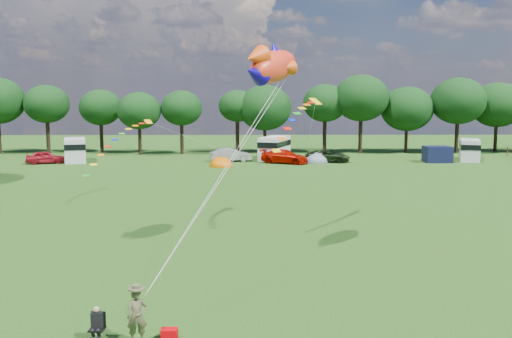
{
  "coord_description": "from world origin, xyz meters",
  "views": [
    {
      "loc": [
        -0.32,
        -19.64,
        7.58
      ],
      "look_at": [
        0.0,
        8.0,
        4.0
      ],
      "focal_mm": 40.0,
      "sensor_mm": 36.0,
      "label": 1
    }
  ],
  "objects_px": {
    "campervan_c": "(275,147)",
    "tent_orange": "(221,166)",
    "car_c": "(285,157)",
    "camp_chair": "(97,320)",
    "campervan_b": "(75,149)",
    "car_d": "(328,156)",
    "fish_kite": "(270,66)",
    "campervan_d": "(470,149)",
    "car_b": "(231,155)",
    "kite_flyer": "(137,316)",
    "car_a": "(45,157)",
    "tent_greyblue": "(316,162)"
  },
  "relations": [
    {
      "from": "campervan_c",
      "to": "tent_orange",
      "type": "height_order",
      "value": "campervan_c"
    },
    {
      "from": "car_c",
      "to": "camp_chair",
      "type": "relative_size",
      "value": 4.55
    },
    {
      "from": "campervan_c",
      "to": "campervan_b",
      "type": "bearing_deg",
      "value": 114.98
    },
    {
      "from": "car_d",
      "to": "fish_kite",
      "type": "relative_size",
      "value": 1.23
    },
    {
      "from": "campervan_c",
      "to": "tent_orange",
      "type": "distance_m",
      "value": 8.96
    },
    {
      "from": "car_c",
      "to": "campervan_d",
      "type": "height_order",
      "value": "campervan_d"
    },
    {
      "from": "car_b",
      "to": "car_d",
      "type": "bearing_deg",
      "value": -105.52
    },
    {
      "from": "car_d",
      "to": "campervan_d",
      "type": "height_order",
      "value": "campervan_d"
    },
    {
      "from": "car_b",
      "to": "campervan_b",
      "type": "distance_m",
      "value": 17.92
    },
    {
      "from": "car_b",
      "to": "kite_flyer",
      "type": "relative_size",
      "value": 2.55
    },
    {
      "from": "fish_kite",
      "to": "car_d",
      "type": "bearing_deg",
      "value": 21.26
    },
    {
      "from": "car_b",
      "to": "campervan_b",
      "type": "xyz_separation_m",
      "value": [
        -17.91,
        0.2,
        0.65
      ]
    },
    {
      "from": "car_c",
      "to": "campervan_c",
      "type": "height_order",
      "value": "campervan_c"
    },
    {
      "from": "campervan_d",
      "to": "fish_kite",
      "type": "distance_m",
      "value": 47.13
    },
    {
      "from": "kite_flyer",
      "to": "fish_kite",
      "type": "relative_size",
      "value": 0.41
    },
    {
      "from": "car_d",
      "to": "car_a",
      "type": "bearing_deg",
      "value": 105.06
    },
    {
      "from": "tent_orange",
      "to": "campervan_d",
      "type": "bearing_deg",
      "value": 10.52
    },
    {
      "from": "car_b",
      "to": "campervan_d",
      "type": "relative_size",
      "value": 0.81
    },
    {
      "from": "car_d",
      "to": "tent_orange",
      "type": "bearing_deg",
      "value": 120.92
    },
    {
      "from": "tent_greyblue",
      "to": "fish_kite",
      "type": "xyz_separation_m",
      "value": [
        -6.69,
        -37.84,
        8.9
      ]
    },
    {
      "from": "car_a",
      "to": "campervan_d",
      "type": "bearing_deg",
      "value": -104.08
    },
    {
      "from": "car_a",
      "to": "car_c",
      "type": "bearing_deg",
      "value": -107.4
    },
    {
      "from": "tent_greyblue",
      "to": "kite_flyer",
      "type": "bearing_deg",
      "value": -103.07
    },
    {
      "from": "campervan_b",
      "to": "tent_greyblue",
      "type": "relative_size",
      "value": 1.76
    },
    {
      "from": "tent_greyblue",
      "to": "kite_flyer",
      "type": "relative_size",
      "value": 1.93
    },
    {
      "from": "camp_chair",
      "to": "fish_kite",
      "type": "distance_m",
      "value": 14.03
    },
    {
      "from": "car_a",
      "to": "campervan_c",
      "type": "distance_m",
      "value": 26.04
    },
    {
      "from": "campervan_b",
      "to": "campervan_d",
      "type": "height_order",
      "value": "campervan_b"
    },
    {
      "from": "car_c",
      "to": "kite_flyer",
      "type": "height_order",
      "value": "kite_flyer"
    },
    {
      "from": "car_d",
      "to": "tent_orange",
      "type": "relative_size",
      "value": 1.82
    },
    {
      "from": "car_a",
      "to": "car_c",
      "type": "relative_size",
      "value": 0.83
    },
    {
      "from": "car_a",
      "to": "campervan_c",
      "type": "height_order",
      "value": "campervan_c"
    },
    {
      "from": "car_d",
      "to": "campervan_b",
      "type": "xyz_separation_m",
      "value": [
        -29.02,
        0.84,
        0.72
      ]
    },
    {
      "from": "car_c",
      "to": "campervan_c",
      "type": "bearing_deg",
      "value": 38.52
    },
    {
      "from": "camp_chair",
      "to": "car_d",
      "type": "bearing_deg",
      "value": 77.96
    },
    {
      "from": "campervan_b",
      "to": "tent_greyblue",
      "type": "bearing_deg",
      "value": -108.64
    },
    {
      "from": "car_b",
      "to": "car_c",
      "type": "distance_m",
      "value": 6.39
    },
    {
      "from": "campervan_c",
      "to": "tent_greyblue",
      "type": "bearing_deg",
      "value": -98.59
    },
    {
      "from": "campervan_c",
      "to": "kite_flyer",
      "type": "bearing_deg",
      "value": -166.61
    },
    {
      "from": "campervan_b",
      "to": "tent_orange",
      "type": "bearing_deg",
      "value": -122.36
    },
    {
      "from": "campervan_c",
      "to": "kite_flyer",
      "type": "xyz_separation_m",
      "value": [
        -6.42,
        -50.45,
        -0.6
      ]
    },
    {
      "from": "car_c",
      "to": "car_d",
      "type": "relative_size",
      "value": 1.0
    },
    {
      "from": "campervan_b",
      "to": "tent_orange",
      "type": "distance_m",
      "value": 17.72
    },
    {
      "from": "car_a",
      "to": "camp_chair",
      "type": "bearing_deg",
      "value": -175.95
    },
    {
      "from": "fish_kite",
      "to": "camp_chair",
      "type": "bearing_deg",
      "value": -176.95
    },
    {
      "from": "campervan_d",
      "to": "kite_flyer",
      "type": "distance_m",
      "value": 57.34
    },
    {
      "from": "car_a",
      "to": "tent_greyblue",
      "type": "height_order",
      "value": "car_a"
    },
    {
      "from": "car_b",
      "to": "car_d",
      "type": "xyz_separation_m",
      "value": [
        11.11,
        -0.64,
        -0.07
      ]
    },
    {
      "from": "car_d",
      "to": "camp_chair",
      "type": "relative_size",
      "value": 4.53
    },
    {
      "from": "car_a",
      "to": "camp_chair",
      "type": "height_order",
      "value": "car_a"
    }
  ]
}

